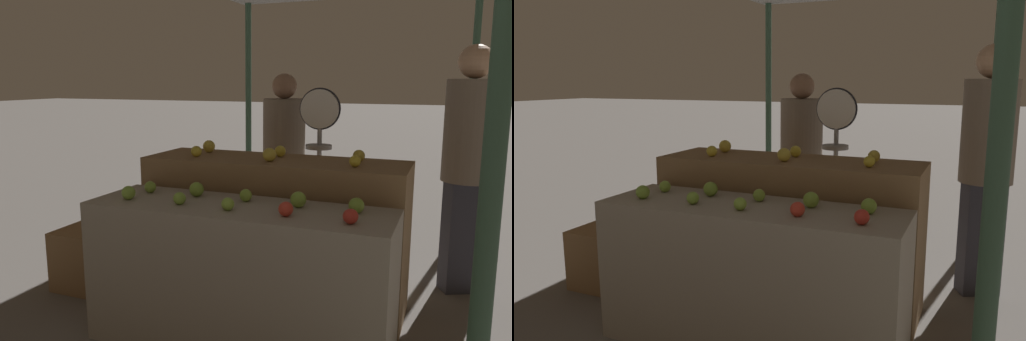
# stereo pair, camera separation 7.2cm
# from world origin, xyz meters

# --- Properties ---
(display_counter_front) EXTENTS (1.74, 0.55, 0.84)m
(display_counter_front) POSITION_xyz_m (0.00, 0.00, 0.42)
(display_counter_front) COLOR gray
(display_counter_front) RESTS_ON ground_plane
(display_counter_back) EXTENTS (1.74, 0.55, 1.02)m
(display_counter_back) POSITION_xyz_m (0.00, 0.60, 0.51)
(display_counter_back) COLOR olive
(display_counter_back) RESTS_ON ground_plane
(apple_front_0) EXTENTS (0.08, 0.08, 0.08)m
(apple_front_0) POSITION_xyz_m (-0.66, -0.10, 0.88)
(apple_front_0) COLOR #7AA338
(apple_front_0) RESTS_ON display_counter_front
(apple_front_1) EXTENTS (0.07, 0.07, 0.07)m
(apple_front_1) POSITION_xyz_m (-0.32, -0.10, 0.88)
(apple_front_1) COLOR #7AA338
(apple_front_1) RESTS_ON display_counter_front
(apple_front_2) EXTENTS (0.07, 0.07, 0.07)m
(apple_front_2) POSITION_xyz_m (-0.01, -0.11, 0.88)
(apple_front_2) COLOR #84AD3D
(apple_front_2) RESTS_ON display_counter_front
(apple_front_3) EXTENTS (0.08, 0.08, 0.08)m
(apple_front_3) POSITION_xyz_m (0.32, -0.10, 0.88)
(apple_front_3) COLOR red
(apple_front_3) RESTS_ON display_counter_front
(apple_front_4) EXTENTS (0.08, 0.08, 0.08)m
(apple_front_4) POSITION_xyz_m (0.66, -0.11, 0.88)
(apple_front_4) COLOR #B72D23
(apple_front_4) RESTS_ON display_counter_front
(apple_front_5) EXTENTS (0.07, 0.07, 0.07)m
(apple_front_5) POSITION_xyz_m (-0.64, 0.10, 0.88)
(apple_front_5) COLOR #84AD3D
(apple_front_5) RESTS_ON display_counter_front
(apple_front_6) EXTENTS (0.09, 0.09, 0.09)m
(apple_front_6) POSITION_xyz_m (-0.32, 0.12, 0.89)
(apple_front_6) COLOR #7AA338
(apple_front_6) RESTS_ON display_counter_front
(apple_front_7) EXTENTS (0.07, 0.07, 0.07)m
(apple_front_7) POSITION_xyz_m (0.00, 0.11, 0.88)
(apple_front_7) COLOR #84AD3D
(apple_front_7) RESTS_ON display_counter_front
(apple_front_8) EXTENTS (0.09, 0.09, 0.09)m
(apple_front_8) POSITION_xyz_m (0.32, 0.10, 0.89)
(apple_front_8) COLOR #7AA338
(apple_front_8) RESTS_ON display_counter_front
(apple_front_9) EXTENTS (0.08, 0.08, 0.08)m
(apple_front_9) POSITION_xyz_m (0.64, 0.10, 0.88)
(apple_front_9) COLOR #7AA338
(apple_front_9) RESTS_ON display_counter_front
(apple_back_0) EXTENTS (0.07, 0.07, 0.07)m
(apple_back_0) POSITION_xyz_m (-0.53, 0.50, 1.06)
(apple_back_0) COLOR gold
(apple_back_0) RESTS_ON display_counter_back
(apple_back_1) EXTENTS (0.09, 0.09, 0.09)m
(apple_back_1) POSITION_xyz_m (0.00, 0.50, 1.06)
(apple_back_1) COLOR gold
(apple_back_1) RESTS_ON display_counter_back
(apple_back_2) EXTENTS (0.07, 0.07, 0.07)m
(apple_back_2) POSITION_xyz_m (0.55, 0.50, 1.05)
(apple_back_2) COLOR gold
(apple_back_2) RESTS_ON display_counter_back
(apple_back_3) EXTENTS (0.09, 0.09, 0.09)m
(apple_back_3) POSITION_xyz_m (-0.55, 0.71, 1.06)
(apple_back_3) COLOR yellow
(apple_back_3) RESTS_ON display_counter_back
(apple_back_4) EXTENTS (0.08, 0.08, 0.08)m
(apple_back_4) POSITION_xyz_m (0.00, 0.71, 1.06)
(apple_back_4) COLOR gold
(apple_back_4) RESTS_ON display_counter_back
(apple_back_5) EXTENTS (0.08, 0.08, 0.08)m
(apple_back_5) POSITION_xyz_m (0.54, 0.70, 1.06)
(apple_back_5) COLOR gold
(apple_back_5) RESTS_ON display_counter_back
(produce_scale) EXTENTS (0.32, 0.20, 1.48)m
(produce_scale) POSITION_xyz_m (0.14, 1.20, 1.09)
(produce_scale) COLOR #99999E
(produce_scale) RESTS_ON ground_plane
(person_vendor_at_scale) EXTENTS (0.46, 0.46, 1.59)m
(person_vendor_at_scale) POSITION_xyz_m (-0.25, 1.52, 0.91)
(person_vendor_at_scale) COLOR #2D2D38
(person_vendor_at_scale) RESTS_ON ground_plane
(person_customer_left) EXTENTS (0.48, 0.48, 1.78)m
(person_customer_left) POSITION_xyz_m (1.20, 1.33, 1.03)
(person_customer_left) COLOR #2D2D38
(person_customer_left) RESTS_ON ground_plane
(wooden_crate_side) EXTENTS (0.45, 0.45, 0.45)m
(wooden_crate_side) POSITION_xyz_m (-1.37, 0.37, 0.22)
(wooden_crate_side) COLOR olive
(wooden_crate_side) RESTS_ON ground_plane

